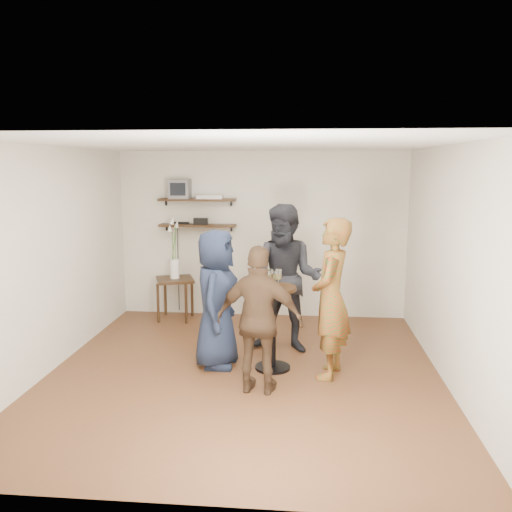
{
  "coord_description": "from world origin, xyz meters",
  "views": [
    {
      "loc": [
        0.7,
        -5.93,
        2.38
      ],
      "look_at": [
        0.1,
        0.4,
        1.31
      ],
      "focal_mm": 38.0,
      "sensor_mm": 36.0,
      "label": 1
    }
  ],
  "objects": [
    {
      "name": "vase_lilies",
      "position": [
        -1.32,
        2.12,
        0.96
      ],
      "size": [
        0.19,
        0.2,
        0.97
      ],
      "rotation": [
        0.0,
        0.0,
        0.34
      ],
      "color": "white",
      "rests_on": "side_table"
    },
    {
      "name": "room",
      "position": [
        0.0,
        0.0,
        1.3
      ],
      "size": [
        4.58,
        5.08,
        2.68
      ],
      "color": "#482D17",
      "rests_on": "ground"
    },
    {
      "name": "wine_glass_fl",
      "position": [
        0.26,
        0.15,
        1.12
      ],
      "size": [
        0.06,
        0.06,
        0.19
      ],
      "color": "silver",
      "rests_on": "drinks_table"
    },
    {
      "name": "power_strip",
      "position": [
        -1.3,
        2.42,
        1.48
      ],
      "size": [
        0.3,
        0.05,
        0.03
      ],
      "primitive_type": "cube",
      "color": "black",
      "rests_on": "shelf_lower"
    },
    {
      "name": "person_navy",
      "position": [
        -0.35,
        0.21,
        0.82
      ],
      "size": [
        0.58,
        0.84,
        1.65
      ],
      "primitive_type": "imported",
      "rotation": [
        0.0,
        0.0,
        1.5
      ],
      "color": "#161E33",
      "rests_on": "room"
    },
    {
      "name": "wine_glass_bl",
      "position": [
        0.29,
        0.24,
        1.12
      ],
      "size": [
        0.06,
        0.06,
        0.19
      ],
      "color": "silver",
      "rests_on": "drinks_table"
    },
    {
      "name": "shelf_lower",
      "position": [
        -1.0,
        2.38,
        1.45
      ],
      "size": [
        1.2,
        0.25,
        0.04
      ],
      "primitive_type": "cube",
      "color": "black",
      "rests_on": "room"
    },
    {
      "name": "wine_glass_fr",
      "position": [
        0.39,
        0.12,
        1.14
      ],
      "size": [
        0.07,
        0.07,
        0.22
      ],
      "color": "silver",
      "rests_on": "drinks_table"
    },
    {
      "name": "person_dark",
      "position": [
        0.46,
        0.83,
        0.95
      ],
      "size": [
        1.05,
        0.89,
        1.9
      ],
      "primitive_type": "imported",
      "rotation": [
        0.0,
        0.0,
        -0.2
      ],
      "color": "black",
      "rests_on": "room"
    },
    {
      "name": "crt_monitor",
      "position": [
        -1.27,
        2.38,
        2.02
      ],
      "size": [
        0.32,
        0.3,
        0.3
      ],
      "primitive_type": "cube",
      "color": "#59595B",
      "rests_on": "shelf_upper"
    },
    {
      "name": "radio",
      "position": [
        -0.95,
        2.38,
        1.52
      ],
      "size": [
        0.22,
        0.1,
        0.1
      ],
      "primitive_type": "cube",
      "color": "black",
      "rests_on": "shelf_lower"
    },
    {
      "name": "side_table",
      "position": [
        -1.32,
        2.12,
        0.54
      ],
      "size": [
        0.69,
        0.69,
        0.65
      ],
      "rotation": [
        0.0,
        0.0,
        0.34
      ],
      "color": "black",
      "rests_on": "room"
    },
    {
      "name": "dvd_deck",
      "position": [
        -0.79,
        2.38,
        1.9
      ],
      "size": [
        0.4,
        0.24,
        0.06
      ],
      "primitive_type": "cube",
      "color": "silver",
      "rests_on": "shelf_upper"
    },
    {
      "name": "wine_glass_br",
      "position": [
        0.35,
        0.17,
        1.12
      ],
      "size": [
        0.06,
        0.06,
        0.19
      ],
      "color": "silver",
      "rests_on": "drinks_table"
    },
    {
      "name": "drinks_table",
      "position": [
        0.32,
        0.17,
        0.64
      ],
      "size": [
        0.54,
        0.54,
        0.99
      ],
      "color": "black",
      "rests_on": "room"
    },
    {
      "name": "person_plaid",
      "position": [
        0.98,
        0.02,
        0.91
      ],
      "size": [
        0.57,
        0.74,
        1.81
      ],
      "primitive_type": "imported",
      "rotation": [
        0.0,
        0.0,
        4.49
      ],
      "color": "red",
      "rests_on": "room"
    },
    {
      "name": "shelf_upper",
      "position": [
        -1.0,
        2.38,
        1.85
      ],
      "size": [
        1.2,
        0.25,
        0.04
      ],
      "primitive_type": "cube",
      "color": "black",
      "rests_on": "room"
    },
    {
      "name": "person_brown",
      "position": [
        0.23,
        -0.5,
        0.79
      ],
      "size": [
        0.97,
        0.51,
        1.57
      ],
      "primitive_type": "imported",
      "rotation": [
        0.0,
        0.0,
        3.0
      ],
      "color": "#3F2A1B",
      "rests_on": "room"
    }
  ]
}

